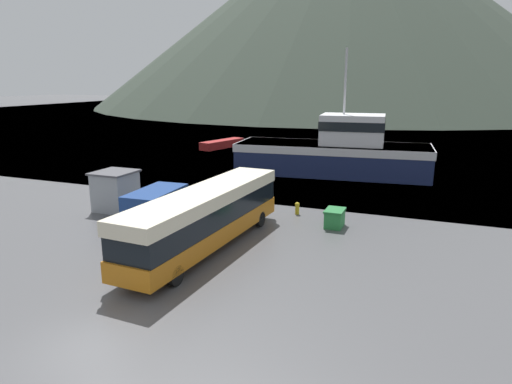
{
  "coord_description": "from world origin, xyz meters",
  "views": [
    {
      "loc": [
        9.89,
        -10.3,
        8.47
      ],
      "look_at": [
        0.27,
        14.05,
        2.0
      ],
      "focal_mm": 32.0,
      "sensor_mm": 36.0,
      "label": 1
    }
  ],
  "objects_px": {
    "tour_bus": "(206,215)",
    "dock_kiosk": "(116,190)",
    "fishing_boat": "(336,151)",
    "delivery_van": "(162,206)",
    "small_boat": "(222,144)",
    "storage_bin": "(335,218)"
  },
  "relations": [
    {
      "from": "fishing_boat",
      "to": "dock_kiosk",
      "type": "distance_m",
      "value": 20.51
    },
    {
      "from": "fishing_boat",
      "to": "small_boat",
      "type": "distance_m",
      "value": 20.32
    },
    {
      "from": "delivery_van",
      "to": "fishing_boat",
      "type": "xyz_separation_m",
      "value": [
        6.29,
        19.14,
        0.85
      ]
    },
    {
      "from": "fishing_boat",
      "to": "small_boat",
      "type": "height_order",
      "value": "fishing_boat"
    },
    {
      "from": "small_boat",
      "to": "storage_bin",
      "type": "bearing_deg",
      "value": 142.09
    },
    {
      "from": "tour_bus",
      "to": "dock_kiosk",
      "type": "height_order",
      "value": "tour_bus"
    },
    {
      "from": "fishing_boat",
      "to": "storage_bin",
      "type": "relative_size",
      "value": 11.64
    },
    {
      "from": "dock_kiosk",
      "to": "small_boat",
      "type": "bearing_deg",
      "value": 101.6
    },
    {
      "from": "tour_bus",
      "to": "storage_bin",
      "type": "bearing_deg",
      "value": 50.26
    },
    {
      "from": "tour_bus",
      "to": "fishing_boat",
      "type": "relative_size",
      "value": 0.71
    },
    {
      "from": "tour_bus",
      "to": "fishing_boat",
      "type": "distance_m",
      "value": 21.5
    },
    {
      "from": "delivery_van",
      "to": "dock_kiosk",
      "type": "bearing_deg",
      "value": 155.43
    },
    {
      "from": "tour_bus",
      "to": "delivery_van",
      "type": "distance_m",
      "value": 4.75
    },
    {
      "from": "delivery_van",
      "to": "fishing_boat",
      "type": "relative_size",
      "value": 0.34
    },
    {
      "from": "tour_bus",
      "to": "small_boat",
      "type": "height_order",
      "value": "tour_bus"
    },
    {
      "from": "tour_bus",
      "to": "storage_bin",
      "type": "xyz_separation_m",
      "value": [
        5.4,
        5.85,
        -1.2
      ]
    },
    {
      "from": "tour_bus",
      "to": "small_boat",
      "type": "distance_m",
      "value": 35.76
    },
    {
      "from": "tour_bus",
      "to": "dock_kiosk",
      "type": "xyz_separation_m",
      "value": [
        -8.94,
        4.15,
        -0.43
      ]
    },
    {
      "from": "fishing_boat",
      "to": "storage_bin",
      "type": "distance_m",
      "value": 15.96
    },
    {
      "from": "dock_kiosk",
      "to": "small_boat",
      "type": "xyz_separation_m",
      "value": [
        -5.83,
        28.38,
        -0.83
      ]
    },
    {
      "from": "tour_bus",
      "to": "small_boat",
      "type": "relative_size",
      "value": 1.8
    },
    {
      "from": "fishing_boat",
      "to": "small_boat",
      "type": "xyz_separation_m",
      "value": [
        -16.91,
        11.14,
        -1.6
      ]
    }
  ]
}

